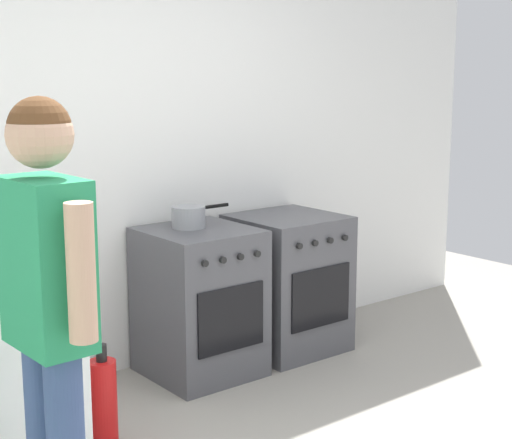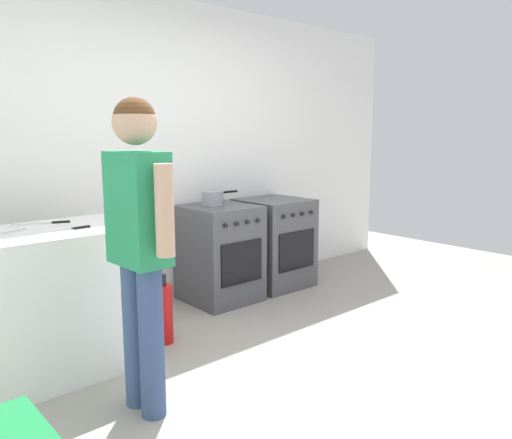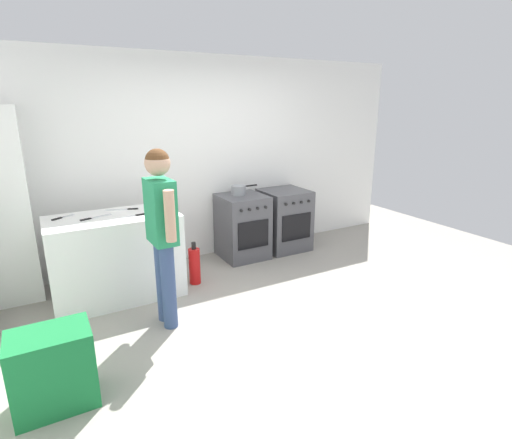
{
  "view_description": "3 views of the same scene",
  "coord_description": "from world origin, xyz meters",
  "px_view_note": "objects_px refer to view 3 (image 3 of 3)",
  "views": [
    {
      "loc": [
        -2.08,
        -1.99,
        1.72
      ],
      "look_at": [
        0.2,
        0.87,
        1.03
      ],
      "focal_mm": 55.0,
      "sensor_mm": 36.0,
      "label": 1
    },
    {
      "loc": [
        -2.26,
        -1.85,
        1.47
      ],
      "look_at": [
        0.21,
        0.94,
        0.83
      ],
      "focal_mm": 35.0,
      "sensor_mm": 36.0,
      "label": 2
    },
    {
      "loc": [
        -1.98,
        -2.95,
        2.01
      ],
      "look_at": [
        0.02,
        0.62,
        0.81
      ],
      "focal_mm": 28.0,
      "sensor_mm": 36.0,
      "label": 3
    }
  ],
  "objects_px": {
    "person": "(162,224)",
    "recycling_crate_upper": "(50,351)",
    "oven_left": "(243,226)",
    "pot": "(239,190)",
    "knife_bread": "(123,209)",
    "larder_cabinet": "(4,208)",
    "knife_chef": "(133,216)",
    "knife_carving": "(95,217)",
    "fire_extinguisher": "(195,266)",
    "recycling_crate_lower": "(56,387)",
    "oven_right": "(284,220)",
    "knife_utility": "(62,217)"
  },
  "relations": [
    {
      "from": "person",
      "to": "recycling_crate_upper",
      "type": "distance_m",
      "value": 1.33
    },
    {
      "from": "oven_left",
      "to": "person",
      "type": "distance_m",
      "value": 1.91
    },
    {
      "from": "pot",
      "to": "knife_bread",
      "type": "bearing_deg",
      "value": -170.81
    },
    {
      "from": "person",
      "to": "larder_cabinet",
      "type": "xyz_separation_m",
      "value": [
        -1.24,
        1.27,
        0.01
      ]
    },
    {
      "from": "knife_bread",
      "to": "knife_chef",
      "type": "bearing_deg",
      "value": -84.05
    },
    {
      "from": "larder_cabinet",
      "to": "oven_left",
      "type": "bearing_deg",
      "value": -2.21
    },
    {
      "from": "knife_carving",
      "to": "knife_chef",
      "type": "height_order",
      "value": "same"
    },
    {
      "from": "knife_chef",
      "to": "person",
      "type": "height_order",
      "value": "person"
    },
    {
      "from": "larder_cabinet",
      "to": "recycling_crate_upper",
      "type": "bearing_deg",
      "value": -82.74
    },
    {
      "from": "knife_chef",
      "to": "larder_cabinet",
      "type": "distance_m",
      "value": 1.29
    },
    {
      "from": "fire_extinguisher",
      "to": "recycling_crate_lower",
      "type": "xyz_separation_m",
      "value": [
        -1.53,
        -1.37,
        -0.08
      ]
    },
    {
      "from": "oven_right",
      "to": "knife_carving",
      "type": "height_order",
      "value": "knife_carving"
    },
    {
      "from": "person",
      "to": "recycling_crate_upper",
      "type": "height_order",
      "value": "person"
    },
    {
      "from": "knife_chef",
      "to": "pot",
      "type": "bearing_deg",
      "value": 20.71
    },
    {
      "from": "fire_extinguisher",
      "to": "recycling_crate_lower",
      "type": "distance_m",
      "value": 2.06
    },
    {
      "from": "knife_carving",
      "to": "knife_chef",
      "type": "distance_m",
      "value": 0.37
    },
    {
      "from": "oven_right",
      "to": "knife_chef",
      "type": "xyz_separation_m",
      "value": [
        -2.18,
        -0.5,
        0.48
      ]
    },
    {
      "from": "pot",
      "to": "larder_cabinet",
      "type": "height_order",
      "value": "larder_cabinet"
    },
    {
      "from": "knife_carving",
      "to": "knife_bread",
      "type": "distance_m",
      "value": 0.37
    },
    {
      "from": "oven_left",
      "to": "knife_utility",
      "type": "height_order",
      "value": "knife_utility"
    },
    {
      "from": "knife_utility",
      "to": "person",
      "type": "bearing_deg",
      "value": -52.38
    },
    {
      "from": "recycling_crate_lower",
      "to": "person",
      "type": "bearing_deg",
      "value": 34.31
    },
    {
      "from": "oven_right",
      "to": "knife_utility",
      "type": "xyz_separation_m",
      "value": [
        -2.82,
        -0.21,
        0.48
      ]
    },
    {
      "from": "oven_left",
      "to": "knife_chef",
      "type": "bearing_deg",
      "value": -161.88
    },
    {
      "from": "knife_bread",
      "to": "person",
      "type": "xyz_separation_m",
      "value": [
        0.14,
        -0.99,
        0.08
      ]
    },
    {
      "from": "pot",
      "to": "recycling_crate_upper",
      "type": "distance_m",
      "value": 3.1
    },
    {
      "from": "knife_chef",
      "to": "recycling_crate_upper",
      "type": "xyz_separation_m",
      "value": [
        -0.89,
        -1.35,
        -0.48
      ]
    },
    {
      "from": "knife_carving",
      "to": "person",
      "type": "relative_size",
      "value": 0.2
    },
    {
      "from": "pot",
      "to": "knife_chef",
      "type": "height_order",
      "value": "pot"
    },
    {
      "from": "oven_right",
      "to": "fire_extinguisher",
      "type": "height_order",
      "value": "oven_right"
    },
    {
      "from": "oven_right",
      "to": "recycling_crate_lower",
      "type": "distance_m",
      "value": 3.59
    },
    {
      "from": "oven_left",
      "to": "recycling_crate_upper",
      "type": "height_order",
      "value": "oven_left"
    },
    {
      "from": "oven_left",
      "to": "recycling_crate_lower",
      "type": "xyz_separation_m",
      "value": [
        -2.4,
        -1.85,
        -0.29
      ]
    },
    {
      "from": "recycling_crate_lower",
      "to": "larder_cabinet",
      "type": "relative_size",
      "value": 0.26
    },
    {
      "from": "oven_right",
      "to": "larder_cabinet",
      "type": "relative_size",
      "value": 0.42
    },
    {
      "from": "knife_carving",
      "to": "recycling_crate_upper",
      "type": "bearing_deg",
      "value": -110.02
    },
    {
      "from": "person",
      "to": "knife_chef",
      "type": "bearing_deg",
      "value": 99.09
    },
    {
      "from": "knife_utility",
      "to": "recycling_crate_upper",
      "type": "relative_size",
      "value": 0.43
    },
    {
      "from": "knife_chef",
      "to": "recycling_crate_upper",
      "type": "relative_size",
      "value": 0.6
    },
    {
      "from": "oven_right",
      "to": "larder_cabinet",
      "type": "distance_m",
      "value": 3.37
    },
    {
      "from": "pot",
      "to": "knife_utility",
      "type": "relative_size",
      "value": 1.65
    },
    {
      "from": "knife_utility",
      "to": "fire_extinguisher",
      "type": "bearing_deg",
      "value": -11.94
    },
    {
      "from": "knife_carving",
      "to": "larder_cabinet",
      "type": "bearing_deg",
      "value": 149.18
    },
    {
      "from": "oven_left",
      "to": "pot",
      "type": "xyz_separation_m",
      "value": [
        -0.02,
        0.07,
        0.49
      ]
    },
    {
      "from": "larder_cabinet",
      "to": "fire_extinguisher",
      "type": "bearing_deg",
      "value": -18.05
    },
    {
      "from": "oven_right",
      "to": "person",
      "type": "distance_m",
      "value": 2.45
    },
    {
      "from": "knife_chef",
      "to": "fire_extinguisher",
      "type": "xyz_separation_m",
      "value": [
        0.65,
        0.02,
        -0.69
      ]
    },
    {
      "from": "oven_right",
      "to": "knife_carving",
      "type": "relative_size",
      "value": 2.64
    },
    {
      "from": "pot",
      "to": "person",
      "type": "bearing_deg",
      "value": -138.27
    },
    {
      "from": "knife_carving",
      "to": "fire_extinguisher",
      "type": "distance_m",
      "value": 1.21
    }
  ]
}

